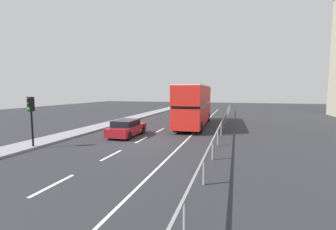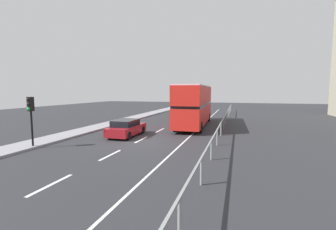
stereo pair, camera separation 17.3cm
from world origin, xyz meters
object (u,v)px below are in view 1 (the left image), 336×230
Objects in this scene: traffic_signal_pole at (31,109)px; sedan_car_ahead at (180,110)px; double_decker_bus_red at (194,104)px; hatchback_car_near at (127,128)px.

traffic_signal_pole is 0.68× the size of sedan_car_ahead.
traffic_signal_pole is at bearing -124.74° from double_decker_bus_red.
double_decker_bus_red is 12.40m from sedan_car_ahead.
double_decker_bus_red is at bearing -71.40° from sedan_car_ahead.
double_decker_bus_red reaches higher than hatchback_car_near.
sedan_car_ahead is (-4.28, 11.53, -1.60)m from double_decker_bus_red.
hatchback_car_near is (-4.25, -7.18, -1.60)m from double_decker_bus_red.
double_decker_bus_red is 2.48× the size of sedan_car_ahead.
double_decker_bus_red reaches higher than sedan_car_ahead.
hatchback_car_near is 0.92× the size of sedan_car_ahead.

